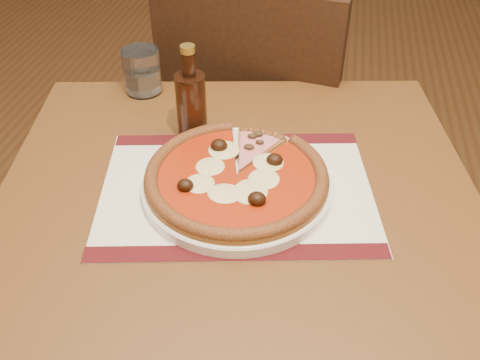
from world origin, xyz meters
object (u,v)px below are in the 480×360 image
(table, at_px, (238,245))
(bottle, at_px, (191,103))
(chair_far, at_px, (258,121))
(plate, at_px, (237,185))
(pizza, at_px, (236,176))
(water_glass, at_px, (142,71))

(table, bearing_deg, bottle, 124.97)
(table, bearing_deg, chair_far, 95.28)
(plate, xyz_separation_m, bottle, (-0.11, 0.14, 0.06))
(pizza, height_order, water_glass, water_glass)
(chair_far, distance_m, bottle, 0.50)
(plate, bearing_deg, chair_far, 94.78)
(water_glass, bearing_deg, pizza, -48.16)
(chair_far, bearing_deg, pizza, 103.94)
(water_glass, bearing_deg, table, -50.05)
(table, distance_m, chair_far, 0.58)
(pizza, bearing_deg, plate, 79.46)
(pizza, height_order, bottle, bottle)
(table, xyz_separation_m, bottle, (-0.12, 0.17, 0.17))
(bottle, bearing_deg, table, -55.03)
(table, bearing_deg, water_glass, 129.95)
(table, bearing_deg, pizza, 104.57)
(pizza, bearing_deg, table, -75.43)
(table, distance_m, pizza, 0.14)
(plate, distance_m, pizza, 0.02)
(plate, bearing_deg, pizza, -100.54)
(table, xyz_separation_m, chair_far, (-0.05, 0.57, -0.11))
(plate, bearing_deg, water_glass, 131.86)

